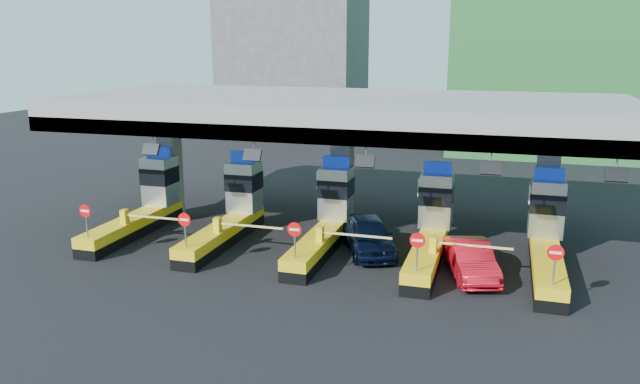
# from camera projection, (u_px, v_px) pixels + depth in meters

# --- Properties ---
(ground) EXTENTS (120.00, 120.00, 0.00)m
(ground) POSITION_uv_depth(u_px,v_px,m) (326.00, 247.00, 30.18)
(ground) COLOR black
(ground) RESTS_ON ground
(toll_canopy) EXTENTS (28.00, 12.09, 7.00)m
(toll_canopy) POSITION_uv_depth(u_px,v_px,m) (342.00, 114.00, 31.42)
(toll_canopy) COLOR slate
(toll_canopy) RESTS_ON ground
(toll_lane_far_left) EXTENTS (4.43, 8.00, 4.16)m
(toll_lane_far_left) POSITION_uv_depth(u_px,v_px,m) (146.00, 203.00, 32.90)
(toll_lane_far_left) COLOR black
(toll_lane_far_left) RESTS_ON ground
(toll_lane_left) EXTENTS (4.43, 8.00, 4.16)m
(toll_lane_left) POSITION_uv_depth(u_px,v_px,m) (233.00, 210.00, 31.50)
(toll_lane_left) COLOR black
(toll_lane_left) RESTS_ON ground
(toll_lane_center) EXTENTS (4.43, 8.00, 4.16)m
(toll_lane_center) POSITION_uv_depth(u_px,v_px,m) (328.00, 218.00, 30.11)
(toll_lane_center) COLOR black
(toll_lane_center) RESTS_ON ground
(toll_lane_right) EXTENTS (4.43, 8.00, 4.16)m
(toll_lane_right) POSITION_uv_depth(u_px,v_px,m) (432.00, 226.00, 28.71)
(toll_lane_right) COLOR black
(toll_lane_right) RESTS_ON ground
(toll_lane_far_right) EXTENTS (4.43, 8.00, 4.16)m
(toll_lane_far_right) POSITION_uv_depth(u_px,v_px,m) (547.00, 236.00, 27.32)
(toll_lane_far_right) COLOR black
(toll_lane_far_right) RESTS_ON ground
(bg_building_concrete) EXTENTS (14.00, 10.00, 18.00)m
(bg_building_concrete) POSITION_uv_depth(u_px,v_px,m) (294.00, 49.00, 65.51)
(bg_building_concrete) COLOR #4C4C49
(bg_building_concrete) RESTS_ON ground
(van) EXTENTS (3.81, 5.36, 1.69)m
(van) POSITION_uv_depth(u_px,v_px,m) (369.00, 235.00, 29.27)
(van) COLOR black
(van) RESTS_ON ground
(red_car) EXTENTS (2.81, 4.82, 1.50)m
(red_car) POSITION_uv_depth(u_px,v_px,m) (471.00, 259.00, 26.25)
(red_car) COLOR red
(red_car) RESTS_ON ground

